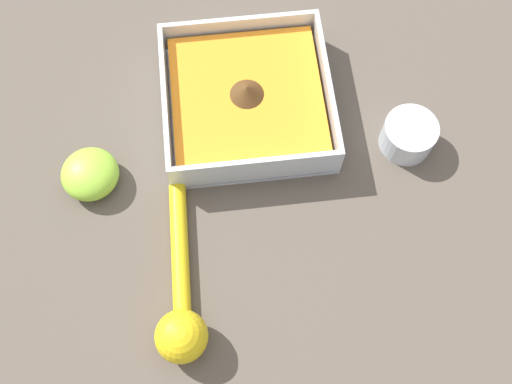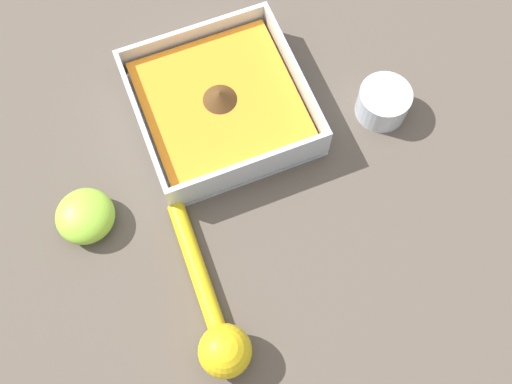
{
  "view_description": "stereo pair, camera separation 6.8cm",
  "coord_description": "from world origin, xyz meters",
  "px_view_note": "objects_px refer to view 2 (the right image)",
  "views": [
    {
      "loc": [
        -0.02,
        -0.39,
        0.66
      ],
      "look_at": [
        0.0,
        -0.13,
        0.03
      ],
      "focal_mm": 42.0,
      "sensor_mm": 36.0,
      "label": 1
    },
    {
      "loc": [
        -0.09,
        -0.37,
        0.66
      ],
      "look_at": [
        0.0,
        -0.13,
        0.03
      ],
      "focal_mm": 42.0,
      "sensor_mm": 36.0,
      "label": 2
    }
  ],
  "objects_px": {
    "square_dish": "(221,106)",
    "lemon_half": "(85,216)",
    "spice_bowl": "(383,103)",
    "lemon_squeezer": "(217,328)"
  },
  "relations": [
    {
      "from": "square_dish",
      "to": "lemon_squeezer",
      "type": "relative_size",
      "value": 0.98
    },
    {
      "from": "lemon_squeezer",
      "to": "lemon_half",
      "type": "distance_m",
      "value": 0.2
    },
    {
      "from": "square_dish",
      "to": "spice_bowl",
      "type": "distance_m",
      "value": 0.2
    },
    {
      "from": "spice_bowl",
      "to": "lemon_half",
      "type": "bearing_deg",
      "value": -178.78
    },
    {
      "from": "spice_bowl",
      "to": "lemon_squeezer",
      "type": "height_order",
      "value": "lemon_squeezer"
    },
    {
      "from": "square_dish",
      "to": "spice_bowl",
      "type": "height_order",
      "value": "square_dish"
    },
    {
      "from": "square_dish",
      "to": "lemon_half",
      "type": "height_order",
      "value": "square_dish"
    },
    {
      "from": "lemon_half",
      "to": "square_dish",
      "type": "bearing_deg",
      "value": 21.72
    },
    {
      "from": "spice_bowl",
      "to": "lemon_squeezer",
      "type": "relative_size",
      "value": 0.31
    },
    {
      "from": "lemon_squeezer",
      "to": "lemon_half",
      "type": "height_order",
      "value": "lemon_squeezer"
    }
  ]
}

